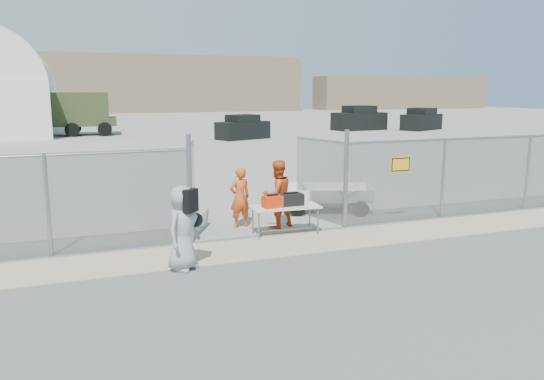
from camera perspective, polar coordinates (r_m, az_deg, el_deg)
name	(u,v)px	position (r m, az deg, el deg)	size (l,w,h in m)	color
ground	(305,258)	(11.24, 3.60, -7.29)	(160.00, 160.00, 0.00)	#575656
tarmac_inside	(123,128)	(52.06, -15.70, 6.46)	(160.00, 80.00, 0.01)	gray
dirt_strip	(287,245)	(12.12, 1.66, -5.91)	(44.00, 1.60, 0.01)	tan
distant_hills	(134,84)	(88.26, -14.65, 10.99)	(140.00, 6.00, 9.00)	#7F684F
chain_link_fence	(272,190)	(12.77, 0.00, 0.00)	(40.00, 0.20, 2.20)	gray
folding_table	(285,220)	(12.92, 1.43, -3.25)	(1.67, 0.70, 0.71)	silver
orange_bag	(272,202)	(12.63, 0.04, -1.26)	(0.45, 0.30, 0.28)	red
black_duffel	(290,199)	(12.88, 2.00, -1.03)	(0.59, 0.35, 0.29)	black
security_worker_left	(240,198)	(13.50, -3.48, -0.82)	(0.57, 0.37, 1.56)	#DB4F1C
security_worker_right	(277,194)	(13.45, 0.56, -0.45)	(0.85, 0.66, 1.74)	#DB4F1C
visitor	(183,228)	(10.44, -9.58, -4.04)	(0.82, 0.53, 1.68)	#9A99A1
utility_trailer	(327,198)	(15.48, 5.96, -0.83)	(3.24, 1.67, 0.79)	silver
military_truck	(69,114)	(44.23, -20.97, 7.62)	(6.95, 2.57, 3.31)	#333E1F
parked_vehicle_near	(243,127)	(38.37, -3.17, 6.75)	(3.81, 1.72, 1.72)	black
parked_vehicle_mid	(359,118)	(47.87, 9.34, 7.63)	(4.64, 2.10, 2.10)	black
parked_vehicle_far	(422,119)	(49.20, 15.79, 7.33)	(4.20, 1.90, 1.90)	black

